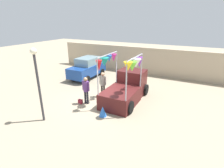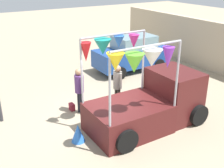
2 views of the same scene
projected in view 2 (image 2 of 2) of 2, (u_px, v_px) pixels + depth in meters
ground_plane at (103, 117)px, 10.49m from camera, size 60.00×60.00×0.00m
vendor_truck at (152, 100)px, 9.70m from camera, size 2.49×4.10×3.19m
parked_car at (132, 53)px, 15.00m from camera, size 1.88×4.00×1.88m
person_customer at (79, 86)px, 10.38m from camera, size 0.53×0.34×1.79m
person_vendor at (118, 83)px, 10.74m from camera, size 0.53×0.34×1.78m
handbag at (72, 107)px, 10.92m from camera, size 0.28×0.16×0.28m
folded_kite_bundle_azure at (78, 133)px, 8.89m from camera, size 0.57×0.57×0.60m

